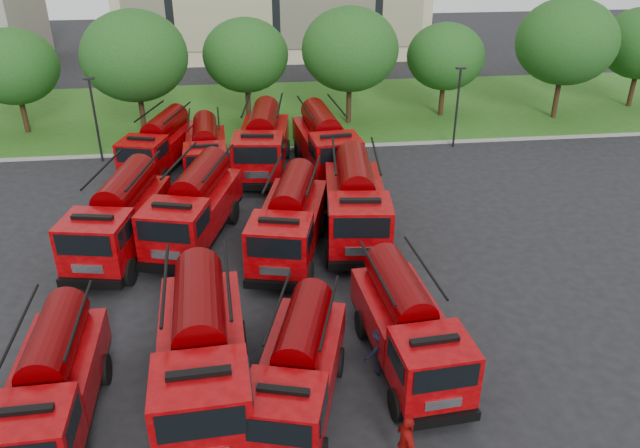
% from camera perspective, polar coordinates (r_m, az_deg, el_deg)
% --- Properties ---
extents(ground, '(140.00, 140.00, 0.00)m').
position_cam_1_polar(ground, '(24.13, -3.20, -8.33)').
color(ground, black).
rests_on(ground, ground).
extents(lawn, '(70.00, 16.00, 0.12)m').
position_cam_1_polar(lawn, '(47.69, -5.31, 10.21)').
color(lawn, '#1E5516').
rests_on(lawn, ground).
extents(curb, '(70.00, 0.30, 0.14)m').
position_cam_1_polar(curb, '(40.02, -4.92, 6.83)').
color(curb, gray).
rests_on(curb, ground).
extents(tree_1, '(5.71, 5.71, 6.98)m').
position_cam_1_polar(tree_1, '(46.15, -26.23, 12.79)').
color(tree_1, '#382314').
rests_on(tree_1, ground).
extents(tree_2, '(6.72, 6.72, 8.22)m').
position_cam_1_polar(tree_2, '(42.58, -16.59, 14.51)').
color(tree_2, '#382314').
rests_on(tree_2, ground).
extents(tree_3, '(5.88, 5.88, 7.19)m').
position_cam_1_polar(tree_3, '(44.57, -6.82, 15.07)').
color(tree_3, '#382314').
rests_on(tree_3, ground).
extents(tree_4, '(6.55, 6.55, 8.01)m').
position_cam_1_polar(tree_4, '(43.55, 2.76, 15.66)').
color(tree_4, '#382314').
rests_on(tree_4, ground).
extents(tree_5, '(5.46, 5.46, 6.68)m').
position_cam_1_polar(tree_5, '(46.31, 11.41, 14.78)').
color(tree_5, '#382314').
rests_on(tree_5, ground).
extents(tree_6, '(6.89, 6.89, 8.42)m').
position_cam_1_polar(tree_6, '(47.79, 21.60, 15.24)').
color(tree_6, '#382314').
rests_on(tree_6, ground).
extents(lamp_post_0, '(0.60, 0.25, 5.11)m').
position_cam_1_polar(lamp_post_0, '(39.49, -19.89, 9.34)').
color(lamp_post_0, black).
rests_on(lamp_post_0, ground).
extents(lamp_post_1, '(0.60, 0.25, 5.11)m').
position_cam_1_polar(lamp_post_1, '(40.56, 12.45, 10.78)').
color(lamp_post_1, black).
rests_on(lamp_post_1, ground).
extents(fire_truck_0, '(2.59, 6.68, 3.01)m').
position_cam_1_polar(fire_truck_0, '(20.40, -23.30, -13.31)').
color(fire_truck_0, black).
rests_on(fire_truck_0, ground).
extents(fire_truck_1, '(3.20, 7.85, 3.51)m').
position_cam_1_polar(fire_truck_1, '(19.95, -10.74, -11.28)').
color(fire_truck_1, black).
rests_on(fire_truck_1, ground).
extents(fire_truck_2, '(3.81, 6.77, 2.92)m').
position_cam_1_polar(fire_truck_2, '(19.44, -2.00, -13.05)').
color(fire_truck_2, black).
rests_on(fire_truck_2, ground).
extents(fire_truck_3, '(2.91, 6.89, 3.06)m').
position_cam_1_polar(fire_truck_3, '(21.19, 8.02, -9.19)').
color(fire_truck_3, black).
rests_on(fire_truck_3, ground).
extents(fire_truck_4, '(3.93, 7.85, 3.41)m').
position_cam_1_polar(fire_truck_4, '(28.85, -17.87, 0.63)').
color(fire_truck_4, black).
rests_on(fire_truck_4, ground).
extents(fire_truck_5, '(4.43, 7.88, 3.40)m').
position_cam_1_polar(fire_truck_5, '(28.97, -11.42, 1.57)').
color(fire_truck_5, black).
rests_on(fire_truck_5, ground).
extents(fire_truck_6, '(4.13, 7.66, 3.32)m').
position_cam_1_polar(fire_truck_6, '(27.31, -2.80, 0.35)').
color(fire_truck_6, black).
rests_on(fire_truck_6, ground).
extents(fire_truck_7, '(3.47, 7.97, 3.52)m').
position_cam_1_polar(fire_truck_7, '(28.77, 3.28, 2.04)').
color(fire_truck_7, black).
rests_on(fire_truck_7, ground).
extents(fire_truck_8, '(4.13, 7.19, 3.10)m').
position_cam_1_polar(fire_truck_8, '(37.59, -14.44, 7.09)').
color(fire_truck_8, black).
rests_on(fire_truck_8, ground).
extents(fire_truck_9, '(2.69, 6.72, 3.01)m').
position_cam_1_polar(fire_truck_9, '(36.12, -10.38, 6.61)').
color(fire_truck_9, black).
rests_on(fire_truck_9, ground).
extents(fire_truck_10, '(3.59, 8.00, 3.52)m').
position_cam_1_polar(fire_truck_10, '(36.30, -5.29, 7.49)').
color(fire_truck_10, black).
rests_on(fire_truck_10, ground).
extents(fire_truck_11, '(3.36, 7.77, 3.43)m').
position_cam_1_polar(fire_truck_11, '(36.21, 0.49, 7.48)').
color(fire_truck_11, black).
rests_on(fire_truck_11, ground).
extents(firefighter_3, '(1.24, 0.77, 1.80)m').
position_cam_1_polar(firefighter_3, '(21.62, 5.51, -13.38)').
color(firefighter_3, black).
rests_on(firefighter_3, ground).
extents(firefighter_4, '(1.15, 1.04, 1.98)m').
position_cam_1_polar(firefighter_4, '(24.31, -12.28, -8.71)').
color(firefighter_4, black).
rests_on(firefighter_4, ground).
extents(firefighter_5, '(1.77, 0.95, 1.81)m').
position_cam_1_polar(firefighter_5, '(29.77, 1.51, -0.82)').
color(firefighter_5, '#9E0E0C').
rests_on(firefighter_5, ground).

